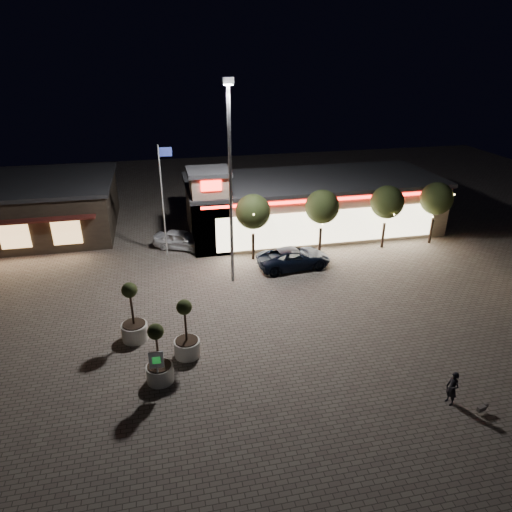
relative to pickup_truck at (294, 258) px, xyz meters
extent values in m
plane|color=#685E54|center=(-6.45, -9.10, -0.70)|extent=(90.00, 90.00, 0.00)
cube|color=tan|center=(3.55, 6.90, 1.30)|extent=(20.00, 8.00, 4.00)
cube|color=#262628|center=(3.55, 6.90, 3.45)|extent=(20.40, 8.40, 0.30)
cube|color=#FFEFBF|center=(3.55, 2.85, 0.90)|extent=(17.00, 0.12, 2.60)
cube|color=#FF1C14|center=(3.55, 2.82, 3.05)|extent=(19.00, 0.10, 0.18)
cube|color=tan|center=(-5.15, 4.20, 2.20)|extent=(2.60, 2.60, 5.80)
cube|color=#262628|center=(-5.15, 4.20, 5.25)|extent=(3.00, 3.00, 0.30)
cube|color=#FF1C14|center=(-5.15, 2.85, 4.60)|extent=(1.40, 0.10, 0.70)
cube|color=#382D23|center=(-20.45, 10.90, 1.30)|extent=(16.00, 10.00, 4.00)
cube|color=#262628|center=(-20.45, 10.90, 3.45)|extent=(16.40, 10.40, 0.30)
cube|color=#E9B069|center=(-18.95, 5.85, 0.90)|extent=(2.00, 0.12, 1.80)
cube|color=#E9B069|center=(-15.45, 5.85, 0.90)|extent=(2.00, 0.12, 1.80)
cylinder|color=gray|center=(-4.45, -1.10, 5.30)|extent=(0.20, 0.20, 12.00)
cube|color=gray|center=(-4.45, -1.10, 11.50)|extent=(0.60, 0.40, 0.35)
cube|color=white|center=(-4.45, -1.10, 11.30)|extent=(0.45, 0.30, 0.08)
cylinder|color=white|center=(-8.45, 3.90, 3.30)|extent=(0.10, 0.10, 8.00)
cube|color=#293797|center=(-8.00, 3.90, 6.80)|extent=(0.90, 0.04, 0.60)
cylinder|color=#332319|center=(-2.45, 1.90, 0.26)|extent=(0.20, 0.20, 1.92)
sphere|color=#2D3819|center=(-2.45, 1.90, 2.87)|extent=(2.42, 2.42, 2.42)
cylinder|color=#332319|center=(2.55, 1.90, 0.26)|extent=(0.20, 0.20, 1.92)
sphere|color=#2D3819|center=(2.55, 1.90, 2.87)|extent=(2.42, 2.42, 2.42)
cylinder|color=#332319|center=(7.55, 1.90, 0.26)|extent=(0.20, 0.20, 1.92)
sphere|color=#2D3819|center=(7.55, 1.90, 2.87)|extent=(2.42, 2.42, 2.42)
cylinder|color=#332319|center=(11.55, 1.90, 0.26)|extent=(0.20, 0.20, 1.92)
sphere|color=#2D3819|center=(11.55, 1.90, 2.87)|extent=(2.42, 2.42, 2.42)
imported|color=black|center=(0.00, 0.00, 0.00)|extent=(5.25, 2.77, 1.41)
imported|color=white|center=(-7.33, 4.90, 0.01)|extent=(4.46, 3.39, 1.42)
imported|color=black|center=(2.70, -14.15, 0.09)|extent=(0.46, 0.63, 1.58)
cube|color=#59514C|center=(3.62, -14.97, -0.44)|extent=(0.44, 0.25, 0.22)
sphere|color=#59514C|center=(3.85, -14.92, -0.36)|extent=(0.19, 0.19, 0.19)
cylinder|color=silver|center=(-10.49, -6.45, -0.26)|extent=(1.34, 1.34, 0.89)
cylinder|color=black|center=(-10.49, -6.45, 0.21)|extent=(1.16, 1.16, 0.07)
cylinder|color=#332319|center=(-10.49, -6.45, 1.25)|extent=(0.11, 0.11, 2.00)
sphere|color=#2D3819|center=(-10.49, -6.45, 2.19)|extent=(0.78, 0.78, 0.78)
cylinder|color=silver|center=(-9.31, -10.05, -0.29)|extent=(1.23, 1.23, 0.82)
cylinder|color=black|center=(-9.31, -10.05, 0.13)|extent=(1.06, 1.06, 0.06)
cylinder|color=#332319|center=(-9.31, -10.05, 1.08)|extent=(0.10, 0.10, 1.84)
sphere|color=#2D3819|center=(-9.31, -10.05, 1.95)|extent=(0.72, 0.72, 0.72)
cylinder|color=silver|center=(-7.95, -8.41, -0.28)|extent=(1.27, 1.27, 0.85)
cylinder|color=black|center=(-7.95, -8.41, 0.16)|extent=(1.10, 1.10, 0.06)
cylinder|color=#332319|center=(-7.95, -8.41, 1.15)|extent=(0.11, 0.11, 1.90)
sphere|color=#2D3819|center=(-7.95, -8.41, 2.05)|extent=(0.74, 0.74, 0.74)
cylinder|color=gray|center=(-9.38, -10.53, -0.11)|extent=(0.08, 0.08, 1.18)
cube|color=white|center=(-9.38, -10.53, 0.82)|extent=(0.64, 0.08, 0.84)
cube|color=#178B2B|center=(-9.38, -10.57, 0.82)|extent=(0.34, 0.03, 0.34)
camera|label=1|loc=(-8.59, -27.13, 13.13)|focal=32.00mm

